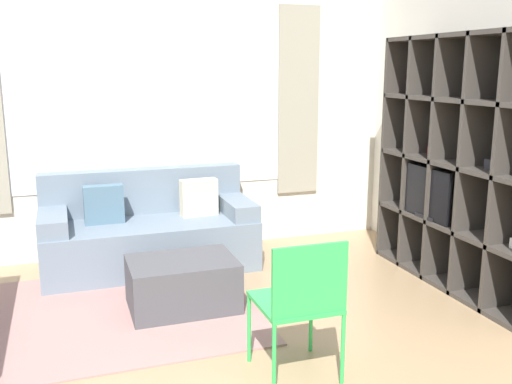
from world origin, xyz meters
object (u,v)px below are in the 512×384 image
at_px(shelving_unit, 466,165).
at_px(ottoman, 182,284).
at_px(folding_chair, 301,297).
at_px(couch_main, 149,233).

xyz_separation_m(shelving_unit, ottoman, (-2.30, 0.25, -0.83)).
bearing_deg(folding_chair, couch_main, -76.99).
distance_m(couch_main, ottoman, 1.05).
relative_size(shelving_unit, couch_main, 1.10).
height_order(shelving_unit, ottoman, shelving_unit).
relative_size(couch_main, folding_chair, 2.16).
bearing_deg(shelving_unit, folding_chair, -152.29).
height_order(couch_main, folding_chair, folding_chair).
xyz_separation_m(couch_main, ottoman, (0.09, -1.04, -0.12)).
xyz_separation_m(ottoman, folding_chair, (0.43, -1.23, 0.32)).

